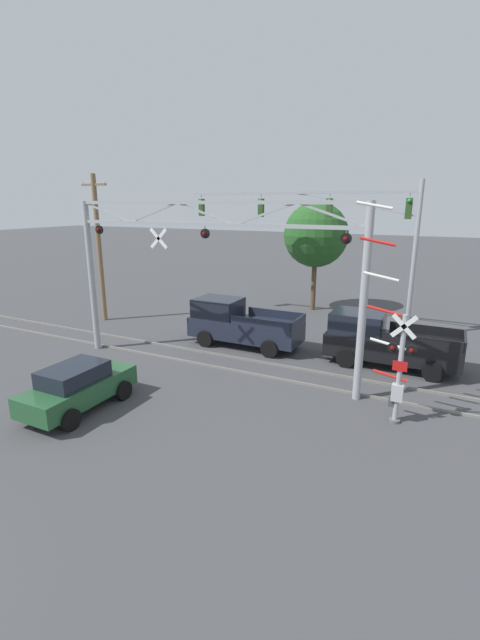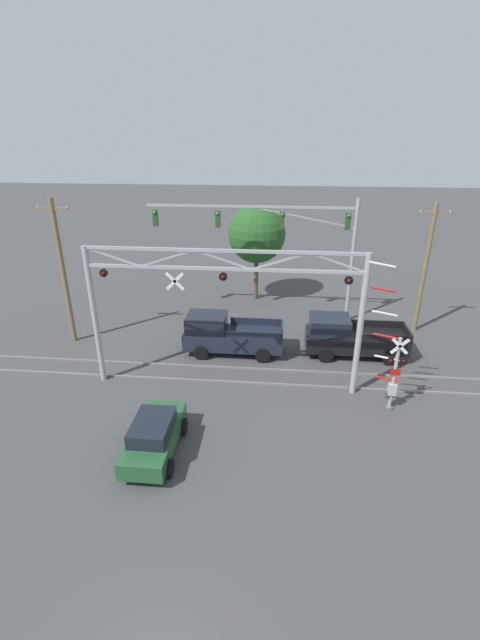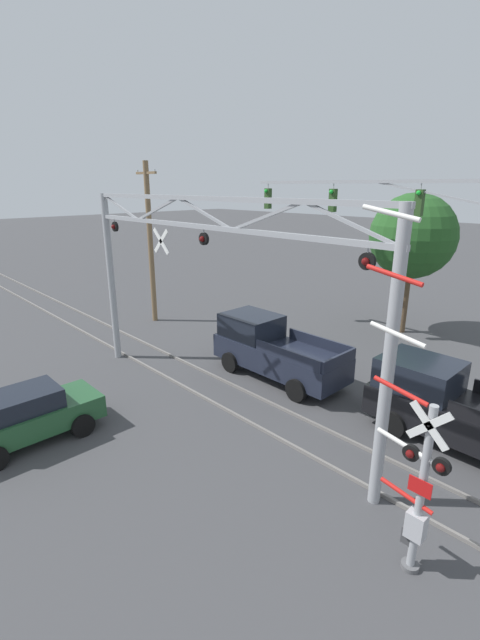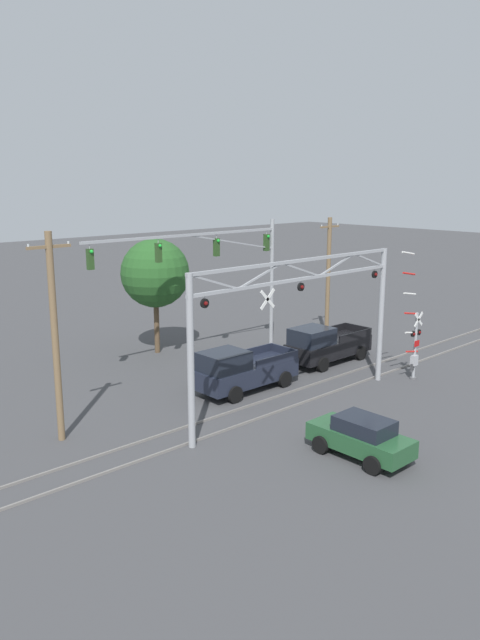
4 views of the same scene
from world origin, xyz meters
TOP-DOWN VIEW (x-y plane):
  - rail_track_near at (0.00, 13.50)m, footprint 80.00×0.08m
  - rail_track_far at (0.00, 14.94)m, footprint 80.00×0.08m
  - crossing_gantry at (-0.01, 13.22)m, footprint 12.91×0.30m
  - crossing_signal_mast at (7.66, 12.01)m, footprint 2.17×0.35m
  - traffic_signal_span at (3.42, 22.02)m, footprint 13.26×0.39m
  - pickup_truck_lead at (-0.30, 16.80)m, footprint 5.58×2.28m
  - pickup_truck_following at (6.62, 17.15)m, footprint 5.60×2.28m
  - sedan_waiting at (-2.13, 8.08)m, footprint 1.95×4.07m
  - utility_pole_left at (-9.82, 17.41)m, footprint 1.80×0.28m
  - background_tree_beyond_span at (0.80, 25.66)m, footprint 4.15×4.15m

SIDE VIEW (x-z plane):
  - rail_track_near at x=0.00m, z-range 0.00..0.10m
  - rail_track_far at x=0.00m, z-range 0.00..0.10m
  - sedan_waiting at x=-2.13m, z-range 0.02..1.65m
  - pickup_truck_lead at x=-0.30m, z-range -0.03..2.25m
  - pickup_truck_following at x=6.62m, z-range -0.03..2.25m
  - crossing_signal_mast at x=7.66m, z-range -1.37..5.63m
  - utility_pole_left at x=-9.82m, z-range 0.14..8.68m
  - crossing_gantry at x=-0.01m, z-range 1.08..8.11m
  - background_tree_beyond_span at x=0.80m, z-range 1.42..8.44m
  - traffic_signal_span at x=3.42m, z-range 1.73..9.80m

